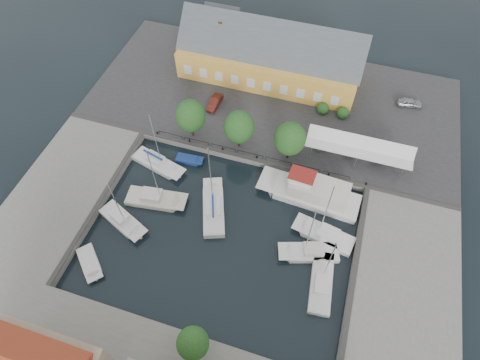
# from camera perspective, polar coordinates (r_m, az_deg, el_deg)

# --- Properties ---
(ground) EXTENTS (140.00, 140.00, 0.00)m
(ground) POSITION_cam_1_polar(r_m,az_deg,el_deg) (51.01, -2.03, -6.22)
(ground) COLOR black
(ground) RESTS_ON ground
(north_quay) EXTENTS (56.00, 26.00, 1.00)m
(north_quay) POSITION_cam_1_polar(r_m,az_deg,el_deg) (64.48, 4.62, 11.28)
(north_quay) COLOR #2D2D30
(north_quay) RESTS_ON ground
(west_quay) EXTENTS (12.00, 24.00, 1.00)m
(west_quay) POSITION_cam_1_polar(r_m,az_deg,el_deg) (57.94, -23.81, -1.42)
(west_quay) COLOR slate
(west_quay) RESTS_ON ground
(east_quay) EXTENTS (12.00, 24.00, 1.00)m
(east_quay) POSITION_cam_1_polar(r_m,az_deg,el_deg) (50.48, 22.31, -13.93)
(east_quay) COLOR slate
(east_quay) RESTS_ON ground
(quay_edge_fittings) EXTENTS (56.00, 24.72, 0.40)m
(quay_edge_fittings) POSITION_cam_1_polar(r_m,az_deg,el_deg) (52.46, -0.39, -1.34)
(quay_edge_fittings) COLOR #383533
(quay_edge_fittings) RESTS_ON north_quay
(warehouse) EXTENTS (28.56, 14.00, 9.55)m
(warehouse) POSITION_cam_1_polar(r_m,az_deg,el_deg) (66.38, 3.81, 17.26)
(warehouse) COLOR gold
(warehouse) RESTS_ON north_quay
(tent_canopy) EXTENTS (14.00, 4.00, 2.83)m
(tent_canopy) POSITION_cam_1_polar(r_m,az_deg,el_deg) (55.78, 16.62, 4.58)
(tent_canopy) COLOR white
(tent_canopy) RESTS_ON north_quay
(quay_trees) EXTENTS (18.20, 4.20, 6.30)m
(quay_trees) POSITION_cam_1_polar(r_m,az_deg,el_deg) (54.18, -0.12, 7.54)
(quay_trees) COLOR black
(quay_trees) RESTS_ON north_quay
(car_silver) EXTENTS (3.94, 2.10, 1.28)m
(car_silver) POSITION_cam_1_polar(r_m,az_deg,el_deg) (67.36, 23.01, 10.09)
(car_silver) COLOR #A2A5A9
(car_silver) RESTS_ON north_quay
(car_red) EXTENTS (1.58, 3.95, 1.28)m
(car_red) POSITION_cam_1_polar(r_m,az_deg,el_deg) (62.32, -3.61, 10.94)
(car_red) COLOR #541B13
(car_red) RESTS_ON north_quay
(center_sailboat) EXTENTS (5.47, 8.93, 12.00)m
(center_sailboat) POSITION_cam_1_polar(r_m,az_deg,el_deg) (51.75, -3.78, -4.16)
(center_sailboat) COLOR white
(center_sailboat) RESTS_ON ground
(trawler) EXTENTS (13.86, 4.98, 5.00)m
(trawler) POSITION_cam_1_polar(r_m,az_deg,el_deg) (53.04, 10.30, -1.84)
(trawler) COLOR white
(trawler) RESTS_ON ground
(east_boat_a) EXTENTS (8.01, 4.00, 11.03)m
(east_boat_a) POSITION_cam_1_polar(r_m,az_deg,el_deg) (50.96, 11.96, -7.74)
(east_boat_a) COLOR white
(east_boat_a) RESTS_ON ground
(east_boat_b) EXTENTS (7.60, 4.46, 10.13)m
(east_boat_b) POSITION_cam_1_polar(r_m,az_deg,el_deg) (49.56, 9.92, -10.17)
(east_boat_b) COLOR white
(east_boat_b) RESTS_ON ground
(east_boat_c) EXTENTS (3.07, 7.73, 9.78)m
(east_boat_c) POSITION_cam_1_polar(r_m,az_deg,el_deg) (48.18, 11.44, -14.43)
(east_boat_c) COLOR white
(east_boat_c) RESTS_ON ground
(west_boat_a) EXTENTS (8.36, 4.31, 10.85)m
(west_boat_a) POSITION_cam_1_polar(r_m,az_deg,el_deg) (57.11, -11.63, 2.26)
(west_boat_a) COLOR white
(west_boat_a) RESTS_ON ground
(west_boat_b) EXTENTS (8.28, 3.76, 10.99)m
(west_boat_b) POSITION_cam_1_polar(r_m,az_deg,el_deg) (53.71, -11.97, -2.73)
(west_boat_b) COLOR beige
(west_boat_b) RESTS_ON ground
(west_boat_c) EXTENTS (7.36, 4.90, 9.82)m
(west_boat_c) POSITION_cam_1_polar(r_m,az_deg,el_deg) (52.98, -16.34, -5.63)
(west_boat_c) COLOR white
(west_boat_c) RESTS_ON ground
(launch_sw) EXTENTS (4.91, 4.77, 0.98)m
(launch_sw) POSITION_cam_1_polar(r_m,az_deg,el_deg) (51.63, -20.54, -11.04)
(launch_sw) COLOR white
(launch_sw) RESTS_ON ground
(launch_nw) EXTENTS (4.00, 1.78, 0.88)m
(launch_nw) POSITION_cam_1_polar(r_m,az_deg,el_deg) (57.03, -7.25, 2.80)
(launch_nw) COLOR navy
(launch_nw) RESTS_ON ground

